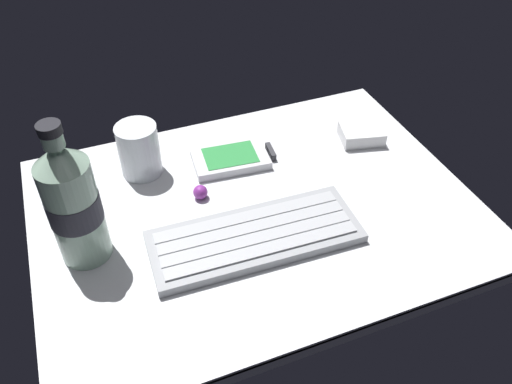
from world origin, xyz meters
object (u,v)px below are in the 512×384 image
at_px(handheld_device, 234,158).
at_px(trackball_mouse, 200,192).
at_px(keyboard, 255,236).
at_px(water_bottle, 73,202).
at_px(charger_block, 361,134).
at_px(juice_cup, 139,152).

bearing_deg(handheld_device, trackball_mouse, -139.74).
relative_size(keyboard, water_bottle, 1.41).
bearing_deg(charger_block, keyboard, -148.82).
distance_m(handheld_device, charger_block, 0.22).
distance_m(charger_block, trackball_mouse, 0.30).
xyz_separation_m(keyboard, trackball_mouse, (-0.04, 0.11, 0.00)).
xyz_separation_m(juice_cup, water_bottle, (-0.11, -0.14, 0.05)).
bearing_deg(charger_block, trackball_mouse, -171.95).
bearing_deg(charger_block, water_bottle, -169.23).
bearing_deg(juice_cup, charger_block, -8.01).
height_order(keyboard, trackball_mouse, trackball_mouse).
xyz_separation_m(keyboard, water_bottle, (-0.22, 0.06, 0.08)).
bearing_deg(water_bottle, handheld_device, 24.18).
height_order(juice_cup, water_bottle, water_bottle).
bearing_deg(juice_cup, keyboard, -61.42).
height_order(keyboard, juice_cup, juice_cup).
bearing_deg(keyboard, trackball_mouse, 111.51).
relative_size(handheld_device, water_bottle, 0.64).
xyz_separation_m(handheld_device, trackball_mouse, (-0.08, -0.06, 0.00)).
distance_m(handheld_device, trackball_mouse, 0.10).
height_order(handheld_device, water_bottle, water_bottle).
distance_m(keyboard, charger_block, 0.30).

